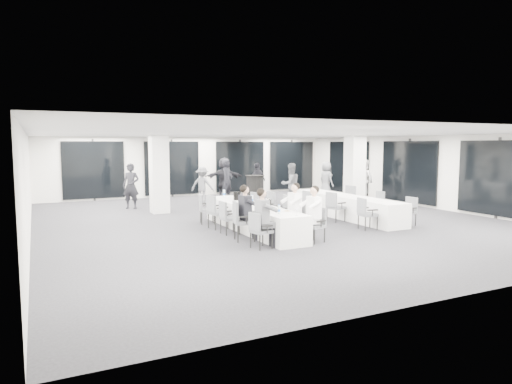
% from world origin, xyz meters
% --- Properties ---
extents(room, '(14.04, 16.04, 2.84)m').
position_xyz_m(room, '(0.89, 1.11, 1.39)').
color(room, black).
rests_on(room, ground).
extents(column_left, '(0.60, 0.60, 2.80)m').
position_xyz_m(column_left, '(-2.80, 3.20, 1.40)').
color(column_left, silver).
rests_on(column_left, floor).
extents(column_right, '(0.60, 0.60, 2.80)m').
position_xyz_m(column_right, '(4.20, 1.00, 1.40)').
color(column_right, silver).
rests_on(column_right, floor).
extents(banquet_table_main, '(0.90, 5.00, 0.75)m').
position_xyz_m(banquet_table_main, '(-1.29, -1.37, 0.38)').
color(banquet_table_main, silver).
rests_on(banquet_table_main, floor).
extents(banquet_table_side, '(0.90, 5.00, 0.75)m').
position_xyz_m(banquet_table_side, '(2.57, -0.69, 0.38)').
color(banquet_table_side, silver).
rests_on(banquet_table_side, floor).
extents(cocktail_table, '(0.82, 0.82, 1.14)m').
position_xyz_m(cocktail_table, '(1.66, 4.53, 0.58)').
color(cocktail_table, black).
rests_on(cocktail_table, floor).
extents(chair_main_left_near, '(0.51, 0.54, 0.87)m').
position_xyz_m(chair_main_left_near, '(-2.11, -3.50, 0.50)').
color(chair_main_left_near, '#55585D').
rests_on(chair_main_left_near, floor).
extents(chair_main_left_second, '(0.61, 0.64, 1.01)m').
position_xyz_m(chair_main_left_second, '(-2.12, -2.50, 0.58)').
color(chair_main_left_second, '#55585D').
rests_on(chair_main_left_second, floor).
extents(chair_main_left_mid, '(0.48, 0.53, 0.91)m').
position_xyz_m(chair_main_left_mid, '(-2.12, -1.55, 0.52)').
color(chair_main_left_mid, '#55585D').
rests_on(chair_main_left_mid, floor).
extents(chair_main_left_fourth, '(0.57, 0.61, 0.99)m').
position_xyz_m(chair_main_left_fourth, '(-2.12, -0.66, 0.57)').
color(chair_main_left_fourth, '#55585D').
rests_on(chair_main_left_fourth, floor).
extents(chair_main_left_far, '(0.56, 0.59, 0.92)m').
position_xyz_m(chair_main_left_far, '(-2.11, 0.29, 0.53)').
color(chair_main_left_far, '#55585D').
rests_on(chair_main_left_far, floor).
extents(chair_main_right_near, '(0.53, 0.56, 0.87)m').
position_xyz_m(chair_main_right_near, '(-0.46, -3.45, 0.50)').
color(chair_main_right_near, '#55585D').
rests_on(chair_main_right_near, floor).
extents(chair_main_right_second, '(0.47, 0.53, 0.91)m').
position_xyz_m(chair_main_right_second, '(-0.46, -2.54, 0.52)').
color(chair_main_right_second, '#55585D').
rests_on(chair_main_right_second, floor).
extents(chair_main_right_mid, '(0.61, 0.64, 1.00)m').
position_xyz_m(chair_main_right_mid, '(-0.45, -1.60, 0.57)').
color(chair_main_right_mid, '#55585D').
rests_on(chair_main_right_mid, floor).
extents(chair_main_right_fourth, '(0.54, 0.60, 1.02)m').
position_xyz_m(chair_main_right_fourth, '(-0.45, -0.69, 0.58)').
color(chair_main_right_fourth, '#55585D').
rests_on(chair_main_right_fourth, floor).
extents(chair_main_right_far, '(0.53, 0.56, 0.89)m').
position_xyz_m(chair_main_right_far, '(-0.46, 0.37, 0.51)').
color(chair_main_right_far, '#55585D').
rests_on(chair_main_right_far, floor).
extents(chair_side_left_near, '(0.53, 0.57, 0.93)m').
position_xyz_m(chair_side_left_near, '(1.74, -2.68, 0.53)').
color(chair_side_left_near, '#55585D').
rests_on(chair_side_left_near, floor).
extents(chair_side_left_mid, '(0.55, 0.59, 0.95)m').
position_xyz_m(chair_side_left_mid, '(1.74, -1.15, 0.54)').
color(chair_side_left_mid, '#55585D').
rests_on(chair_side_left_mid, floor).
extents(chair_side_left_far, '(0.53, 0.55, 0.86)m').
position_xyz_m(chair_side_left_far, '(1.75, 0.32, 0.49)').
color(chair_side_left_far, '#55585D').
rests_on(chair_side_left_far, floor).
extents(chair_side_right_near, '(0.48, 0.52, 0.86)m').
position_xyz_m(chair_side_right_near, '(3.40, -2.69, 0.49)').
color(chair_side_right_near, '#55585D').
rests_on(chair_side_right_near, floor).
extents(chair_side_right_mid, '(0.51, 0.55, 0.91)m').
position_xyz_m(chair_side_right_mid, '(3.40, -1.23, 0.52)').
color(chair_side_right_mid, '#55585D').
rests_on(chair_side_right_mid, floor).
extents(chair_side_right_far, '(0.56, 0.60, 0.96)m').
position_xyz_m(chair_side_right_far, '(3.40, 0.33, 0.55)').
color(chair_side_right_far, '#55585D').
rests_on(chair_side_right_far, floor).
extents(seated_guest_a, '(0.50, 0.38, 1.44)m').
position_xyz_m(seated_guest_a, '(-1.95, -3.49, 0.81)').
color(seated_guest_a, '#53565B').
rests_on(seated_guest_a, floor).
extents(seated_guest_b, '(0.50, 0.38, 1.44)m').
position_xyz_m(seated_guest_b, '(-1.95, -2.51, 0.81)').
color(seated_guest_b, black).
rests_on(seated_guest_b, floor).
extents(seated_guest_c, '(0.50, 0.38, 1.44)m').
position_xyz_m(seated_guest_c, '(-0.62, -3.47, 0.81)').
color(seated_guest_c, white).
rests_on(seated_guest_c, floor).
extents(seated_guest_d, '(0.50, 0.38, 1.44)m').
position_xyz_m(seated_guest_d, '(-0.62, -2.54, 0.81)').
color(seated_guest_d, white).
rests_on(seated_guest_d, floor).
extents(standing_guest_a, '(0.97, 0.96, 2.07)m').
position_xyz_m(standing_guest_a, '(0.69, 5.27, 1.04)').
color(standing_guest_a, black).
rests_on(standing_guest_a, floor).
extents(standing_guest_b, '(0.94, 0.58, 1.93)m').
position_xyz_m(standing_guest_b, '(2.53, 2.97, 0.97)').
color(standing_guest_b, '#53565B').
rests_on(standing_guest_b, floor).
extents(standing_guest_c, '(1.23, 1.13, 1.72)m').
position_xyz_m(standing_guest_c, '(-0.49, 5.16, 0.86)').
color(standing_guest_c, '#53565B').
rests_on(standing_guest_c, floor).
extents(standing_guest_d, '(1.23, 0.96, 1.85)m').
position_xyz_m(standing_guest_d, '(2.29, 5.54, 0.93)').
color(standing_guest_d, black).
rests_on(standing_guest_d, floor).
extents(standing_guest_e, '(0.64, 0.96, 1.89)m').
position_xyz_m(standing_guest_e, '(5.35, 4.54, 0.94)').
color(standing_guest_e, '#53565B').
rests_on(standing_guest_e, floor).
extents(standing_guest_f, '(2.05, 1.08, 2.13)m').
position_xyz_m(standing_guest_f, '(0.97, 6.30, 1.06)').
color(standing_guest_f, black).
rests_on(standing_guest_f, floor).
extents(standing_guest_g, '(0.92, 0.87, 1.98)m').
position_xyz_m(standing_guest_g, '(-3.53, 4.68, 0.99)').
color(standing_guest_g, black).
rests_on(standing_guest_g, floor).
extents(standing_guest_h, '(0.71, 1.06, 2.08)m').
position_xyz_m(standing_guest_h, '(6.00, 2.63, 1.04)').
color(standing_guest_h, white).
rests_on(standing_guest_h, floor).
extents(ice_bucket_near, '(0.24, 0.24, 0.27)m').
position_xyz_m(ice_bucket_near, '(-1.30, -2.34, 0.88)').
color(ice_bucket_near, black).
rests_on(ice_bucket_near, banquet_table_main).
extents(ice_bucket_far, '(0.22, 0.22, 0.25)m').
position_xyz_m(ice_bucket_far, '(-1.22, -0.17, 0.87)').
color(ice_bucket_far, black).
rests_on(ice_bucket_far, banquet_table_main).
extents(water_bottle_a, '(0.07, 0.07, 0.22)m').
position_xyz_m(water_bottle_a, '(-1.42, -3.23, 0.86)').
color(water_bottle_a, silver).
rests_on(water_bottle_a, banquet_table_main).
extents(water_bottle_b, '(0.07, 0.07, 0.23)m').
position_xyz_m(water_bottle_b, '(-1.12, -1.04, 0.87)').
color(water_bottle_b, silver).
rests_on(water_bottle_b, banquet_table_main).
extents(water_bottle_c, '(0.08, 0.08, 0.24)m').
position_xyz_m(water_bottle_c, '(-1.29, 0.73, 0.87)').
color(water_bottle_c, silver).
rests_on(water_bottle_c, banquet_table_main).
extents(plate_a, '(0.22, 0.22, 0.03)m').
position_xyz_m(plate_a, '(-1.29, -2.73, 0.76)').
color(plate_a, white).
rests_on(plate_a, banquet_table_main).
extents(plate_b, '(0.22, 0.22, 0.03)m').
position_xyz_m(plate_b, '(-1.04, -2.95, 0.76)').
color(plate_b, white).
rests_on(plate_b, banquet_table_main).
extents(plate_c, '(0.21, 0.21, 0.03)m').
position_xyz_m(plate_c, '(-1.25, -1.84, 0.76)').
color(plate_c, white).
rests_on(plate_c, banquet_table_main).
extents(wine_glass, '(0.08, 0.08, 0.20)m').
position_xyz_m(wine_glass, '(-1.18, -3.67, 0.90)').
color(wine_glass, silver).
rests_on(wine_glass, banquet_table_main).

